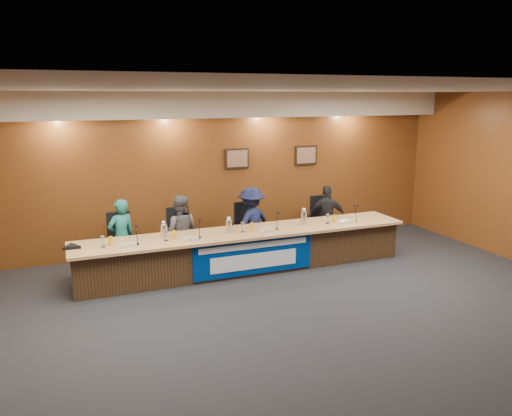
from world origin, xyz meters
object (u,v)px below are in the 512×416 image
Objects in this scene: office_chair_b at (179,240)px; carafe_mid at (229,226)px; panelist_c at (251,223)px; panelist_b at (180,231)px; office_chair_d at (324,225)px; panelist_d at (327,217)px; dais_body at (246,251)px; office_chair_a at (122,247)px; panelist_a at (122,237)px; carafe_left at (164,231)px; banner at (254,256)px; carafe_right at (304,218)px; speakerphone at (72,247)px; office_chair_c at (249,233)px.

office_chair_b is 2.13× the size of carafe_mid.
panelist_c is 1.42m from office_chair_b.
office_chair_d is at bearing -158.33° from panelist_b.
dais_body is at bearing 38.57° from panelist_d.
panelist_c reaches higher than panelist_d.
panelist_d is at bearing -2.80° from office_chair_a.
carafe_mid reaches higher than office_chair_a.
office_chair_b is at bearing -70.19° from panelist_b.
panelist_a is 0.87m from carafe_left.
carafe_right is (1.16, 0.40, 0.50)m from banner.
speakerphone is (-0.84, -0.71, 0.30)m from office_chair_a.
carafe_right is at bearing -13.81° from office_chair_a.
panelist_d is at bearing -13.71° from office_chair_c.
office_chair_b is 1.86× the size of carafe_right.
speakerphone reaches higher than office_chair_a.
banner is at bearing -160.84° from carafe_right.
panelist_d is at bearing 156.56° from panelist_c.
panelist_d is 1.69m from office_chair_c.
office_chair_c is at bearing 47.24° from carafe_mid.
panelist_a is 2.46m from panelist_c.
speakerphone is at bearing -178.15° from office_chair_c.
speakerphone is (-1.90, -0.71, 0.30)m from office_chair_b.
carafe_right is (2.22, -0.72, 0.40)m from office_chair_b.
carafe_mid is (-2.35, -0.62, 0.20)m from panelist_d.
carafe_right reaches higher than office_chair_d.
office_chair_b is 3.08m from office_chair_d.
office_chair_b is at bearing 135.25° from carafe_mid.
office_chair_d is at bearing -1.41° from office_chair_a.
carafe_right is at bearing -10.84° from office_chair_b.
panelist_c reaches higher than office_chair_c.
office_chair_a is at bearing -172.86° from office_chair_b.
speakerphone is at bearing 179.67° from carafe_mid.
panelist_b reaches higher than panelist_d.
office_chair_a is 2.13× the size of carafe_mid.
office_chair_b is 0.86m from carafe_left.
panelist_d is (3.08, 0.00, -0.01)m from panelist_b.
panelist_d is (2.02, 0.61, 0.32)m from dais_body.
office_chair_a is at bearing 169.70° from office_chair_c.
speakerphone is at bearing -152.35° from office_chair_b.
speakerphone is at bearing -12.97° from panelist_c.
carafe_mid is at bearing -0.33° from speakerphone.
carafe_right reaches higher than office_chair_b.
panelist_d reaches higher than office_chair_d.
banner is 1.65× the size of panelist_d.
office_chair_c is at bearing -113.44° from panelist_c.
panelist_b reaches higher than carafe_right.
office_chair_a is at bearing 167.60° from carafe_right.
speakerphone is at bearing 179.86° from carafe_right.
carafe_left is 0.75× the size of speakerphone.
carafe_right is (-0.86, -0.62, 0.21)m from panelist_d.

